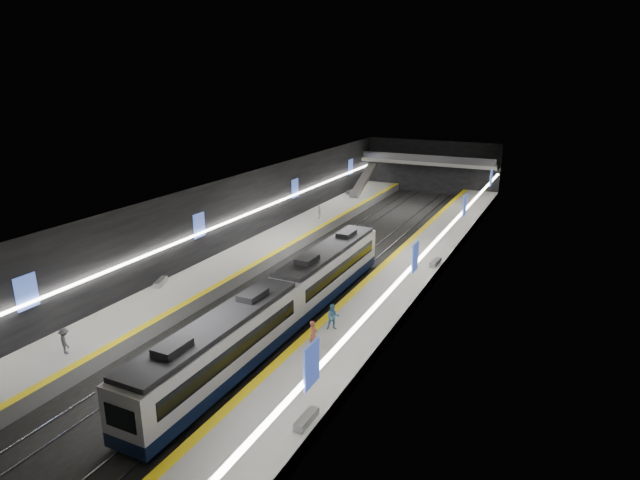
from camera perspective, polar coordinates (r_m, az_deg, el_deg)
The scene contains 26 objects.
ground at distance 51.88m, azimuth 1.77°, elevation -2.36°, with size 70.00×70.00×0.00m, color black.
ceiling at distance 49.77m, azimuth 1.85°, elevation 6.35°, with size 20.00×70.00×0.04m, color beige.
wall_left at distance 55.37m, azimuth -7.69°, elevation 3.09°, with size 0.04×70.00×8.00m, color black.
wall_right at distance 47.65m, azimuth 12.85°, elevation 0.47°, with size 0.04×70.00×8.00m, color black.
wall_back at distance 83.17m, azimuth 11.82°, elevation 7.63°, with size 20.00×0.04×8.00m, color black.
platform_left at distance 55.04m, azimuth -5.37°, elevation -0.71°, with size 5.00×70.00×1.00m, color slate.
tile_surface_left at distance 54.88m, azimuth -5.38°, elevation -0.20°, with size 5.00×70.00×0.02m, color #9F9F9A.
tactile_strip_left at distance 53.82m, azimuth -3.38°, elevation -0.50°, with size 0.60×70.00×0.02m, color yellow.
platform_right at distance 49.32m, azimuth 9.75°, elevation -3.06°, with size 5.00×70.00×1.00m, color slate.
tile_surface_right at distance 49.15m, azimuth 9.78°, elevation -2.50°, with size 5.00×70.00×0.02m, color #9F9F9A.
tactile_strip_right at distance 49.75m, azimuth 7.36°, elevation -2.13°, with size 0.60×70.00×0.02m, color yellow.
rails at distance 51.86m, azimuth 1.77°, elevation -2.29°, with size 6.52×70.00×0.12m.
train at distance 37.75m, azimuth -4.00°, elevation -6.57°, with size 2.69×30.05×3.60m.
ad_posters at distance 51.43m, azimuth 2.27°, elevation 2.71°, with size 19.94×53.50×2.20m.
cove_light_left at distance 55.31m, azimuth -7.51°, elevation 2.87°, with size 0.25×68.60×0.12m, color white.
cove_light_right at distance 47.75m, azimuth 12.60°, elevation 0.27°, with size 0.25×68.60×0.12m, color white.
mezzanine_bridge at distance 81.03m, azimuth 11.49°, elevation 8.15°, with size 20.00×3.00×1.50m.
escalator at distance 77.14m, azimuth 4.64°, elevation 6.37°, with size 1.20×8.00×0.60m, color #99999E.
bench_left_near at distance 45.53m, azimuth -16.65°, elevation -4.34°, with size 0.51×1.83×0.45m, color #99999E.
bench_left_far at distance 77.13m, azimuth 3.39°, elevation 5.14°, with size 0.56×2.03×0.50m, color #99999E.
bench_right_near at distance 27.68m, azimuth -1.45°, elevation -18.59°, with size 0.50×1.78×0.44m, color #99999E.
bench_right_far at distance 49.14m, azimuth 12.22°, elevation -2.37°, with size 0.54×1.95×0.48m, color #99999E.
passenger_right_a at distance 33.80m, azimuth -0.74°, elevation -10.05°, with size 0.67×0.44×1.83m, color #B95E45.
passenger_right_b at distance 36.07m, azimuth 1.39°, elevation -8.22°, with size 0.88×0.69×1.81m, color #5492B7.
passenger_left_a at distance 63.44m, azimuth -0.09°, elevation 3.00°, with size 0.91×0.38×1.55m, color silver.
passenger_left_b at distance 36.69m, azimuth -25.57°, elevation -9.72°, with size 1.07×0.62×1.66m, color #44454C.
Camera 1 is at (19.89, -44.63, 17.44)m, focal length 30.00 mm.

